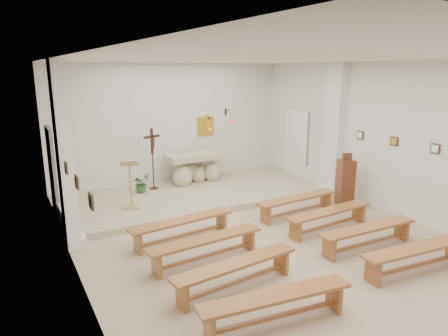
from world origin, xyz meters
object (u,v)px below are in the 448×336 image
bench_left_second (206,244)px  bench_right_fourth (417,253)px  donation_pedestal (345,182)px  bench_left_front (182,225)px  lectern (131,184)px  crucifix_stand (153,154)px  bench_right_front (298,201)px  bench_left_third (236,269)px  bench_right_third (368,232)px  altar (196,170)px  bench_right_second (329,215)px  bench_left_fourth (276,302)px

bench_left_second → bench_right_fourth: 3.55m
donation_pedestal → bench_left_front: donation_pedestal is taller
lectern → bench_left_second: lectern is taller
lectern → bench_left_front: lectern is taller
bench_left_second → lectern: bearing=94.3°
lectern → bench_left_second: 3.10m
lectern → crucifix_stand: crucifix_stand is taller
lectern → crucifix_stand: size_ratio=0.71×
bench_right_front → bench_left_front: bearing=177.0°
bench_left_third → bench_right_third: bearing=-4.9°
altar → bench_right_second: 4.47m
lectern → bench_right_fourth: (3.31, -5.10, -0.39)m
altar → bench_left_front: size_ratio=0.83×
bench_left_fourth → bench_left_third: bearing=97.6°
altar → bench_right_fourth: bearing=-85.1°
bench_right_front → bench_right_second: (0.00, -1.02, 0.00)m
lectern → bench_right_third: (3.31, -4.07, -0.39)m
bench_right_front → bench_right_second: size_ratio=1.00×
bench_left_third → altar: bearing=65.9°
bench_right_front → bench_left_third: same height
altar → crucifix_stand: bearing=-179.8°
bench_left_second → crucifix_stand: bearing=79.1°
crucifix_stand → donation_pedestal: size_ratio=1.24×
bench_left_third → bench_left_fourth: bearing=-94.9°
bench_left_front → crucifix_stand: bearing=74.8°
altar → lectern: size_ratio=1.54×
donation_pedestal → bench_left_fourth: (-4.41, -3.08, -0.25)m
altar → bench_left_third: bearing=-113.5°
bench_right_third → lectern: bearing=131.6°
crucifix_stand → bench_left_second: (-0.57, -4.24, -0.77)m
bench_left_second → bench_right_third: (2.90, -1.02, 0.00)m
bench_right_front → bench_left_second: bearing=-163.6°
bench_left_second → bench_left_third: bearing=-93.4°
bench_left_second → bench_left_fourth: 2.05m
bench_right_second → bench_left_fourth: bearing=-147.5°
altar → bench_right_front: (1.03, -3.32, -0.16)m
crucifix_stand → bench_right_front: (2.34, -3.22, -0.77)m
donation_pedestal → bench_left_third: (-4.41, -2.05, -0.25)m
bench_left_front → bench_left_fourth: bearing=-95.3°
bench_right_third → bench_right_fourth: (0.00, -1.02, 0.00)m
crucifix_stand → bench_left_second: 4.35m
crucifix_stand → bench_left_fourth: bearing=-114.5°
donation_pedestal → bench_right_second: 1.84m
bench_left_third → bench_right_third: same height
crucifix_stand → donation_pedestal: crucifix_stand is taller
bench_right_third → bench_left_fourth: (-2.90, -1.02, 0.00)m
bench_left_fourth → altar: bearing=81.2°
bench_right_front → bench_left_fourth: 4.23m
donation_pedestal → bench_right_front: 1.52m
bench_left_front → bench_right_third: same height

